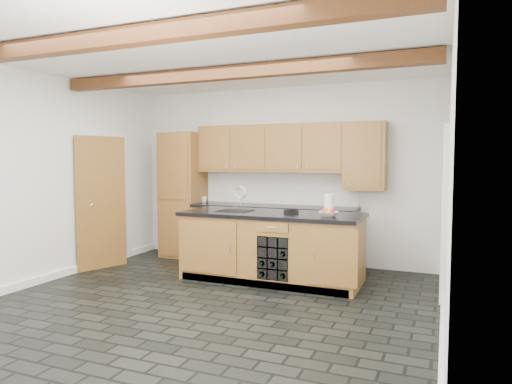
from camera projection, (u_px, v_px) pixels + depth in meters
ground at (207, 305)px, 5.18m from camera, size 5.00×5.00×0.00m
room_shell at (221, 170)px, 5.60m from camera, size 5.01×5.00×5.00m
back_cabinetry at (253, 201)px, 7.32m from camera, size 3.65×0.62×2.20m
island at (272, 247)px, 6.22m from camera, size 2.48×0.96×0.93m
faucet at (236, 208)px, 6.44m from camera, size 0.45×0.40×0.34m
kitchen_scale at (291, 211)px, 6.13m from camera, size 0.22×0.18×0.06m
fruit_bowl at (329, 214)px, 5.77m from camera, size 0.28×0.28×0.06m
fruit_cluster at (329, 211)px, 5.77m from camera, size 0.16×0.17×0.07m
paper_towel at (329, 204)px, 5.98m from camera, size 0.13×0.13×0.27m
mug at (204, 199)px, 7.73m from camera, size 0.12×0.12×0.09m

